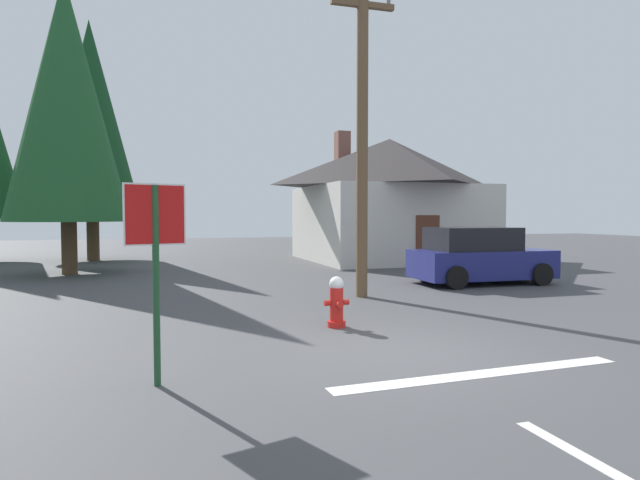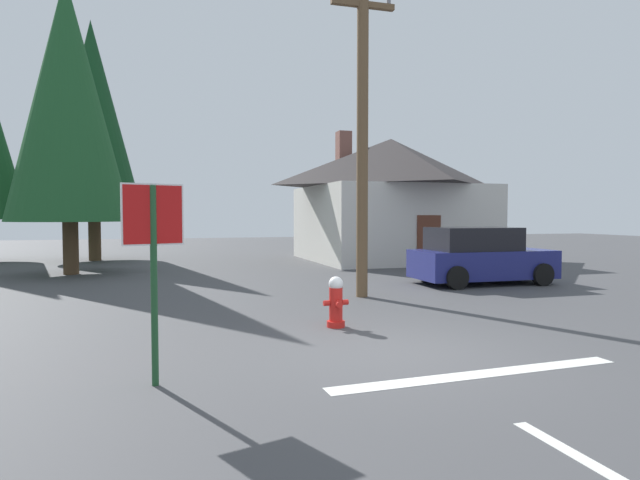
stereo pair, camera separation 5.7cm
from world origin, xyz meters
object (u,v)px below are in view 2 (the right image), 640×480
at_px(pine_tree_mid_left, 67,100).
at_px(utility_pole, 362,133).
at_px(house, 391,197).
at_px(fire_hydrant, 336,302).
at_px(parked_car, 480,257).
at_px(pine_tree_short_left, 92,120).
at_px(stop_sign_near, 153,242).

bearing_deg(pine_tree_mid_left, utility_pole, -44.22).
distance_m(utility_pole, house, 11.06).
relative_size(utility_pole, pine_tree_mid_left, 0.77).
bearing_deg(fire_hydrant, pine_tree_mid_left, 119.18).
relative_size(house, parked_car, 1.93).
distance_m(fire_hydrant, utility_pole, 5.08).
bearing_deg(pine_tree_short_left, utility_pole, -60.11).
height_order(house, pine_tree_mid_left, pine_tree_mid_left).
height_order(fire_hydrant, pine_tree_mid_left, pine_tree_mid_left).
xyz_separation_m(stop_sign_near, utility_pole, (4.81, 5.69, 2.30)).
xyz_separation_m(fire_hydrant, utility_pole, (1.72, 3.18, 3.56)).
distance_m(stop_sign_near, utility_pole, 7.80).
bearing_deg(utility_pole, stop_sign_near, -130.16).
distance_m(fire_hydrant, parked_car, 7.48).
bearing_deg(pine_tree_short_left, pine_tree_mid_left, -91.29).
bearing_deg(parked_car, fire_hydrant, -142.58).
xyz_separation_m(stop_sign_near, fire_hydrant, (3.08, 2.51, -1.25)).
distance_m(parked_car, pine_tree_short_left, 17.47).
relative_size(pine_tree_mid_left, pine_tree_short_left, 0.95).
bearing_deg(pine_tree_short_left, stop_sign_near, -81.72).
relative_size(utility_pole, parked_car, 1.89).
bearing_deg(utility_pole, pine_tree_short_left, 119.89).
bearing_deg(house, fire_hydrant, -117.87).
bearing_deg(parked_car, stop_sign_near, -141.97).
bearing_deg(fire_hydrant, utility_pole, 61.55).
height_order(fire_hydrant, parked_car, parked_car).
relative_size(stop_sign_near, house, 0.31).
distance_m(stop_sign_near, parked_car, 11.48).
relative_size(parked_car, pine_tree_short_left, 0.39).
relative_size(house, pine_tree_mid_left, 0.78).
bearing_deg(fire_hydrant, parked_car, 37.42).
relative_size(fire_hydrant, utility_pole, 0.12).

